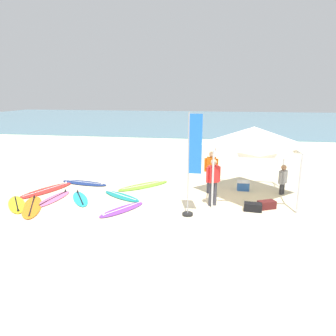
# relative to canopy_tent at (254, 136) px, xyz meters

# --- Properties ---
(ground_plane) EXTENTS (80.00, 80.00, 0.00)m
(ground_plane) POSITION_rel_canopy_tent_xyz_m (-2.79, -0.59, -2.39)
(ground_plane) COLOR beige
(sea) EXTENTS (80.00, 36.00, 0.10)m
(sea) POSITION_rel_canopy_tent_xyz_m (-2.79, 32.76, -2.34)
(sea) COLOR #568499
(sea) RESTS_ON ground
(canopy_tent) EXTENTS (2.97, 2.97, 2.75)m
(canopy_tent) POSITION_rel_canopy_tent_xyz_m (0.00, 0.00, 0.00)
(canopy_tent) COLOR #B7B7BC
(canopy_tent) RESTS_ON ground
(surfboard_cyan) EXTENTS (1.40, 1.82, 0.19)m
(surfboard_cyan) POSITION_rel_canopy_tent_xyz_m (-6.42, -1.35, -2.35)
(surfboard_cyan) COLOR #23B2CC
(surfboard_cyan) RESTS_ON ground
(surfboard_yellow) EXTENTS (1.68, 1.93, 0.19)m
(surfboard_yellow) POSITION_rel_canopy_tent_xyz_m (-8.42, -2.31, -2.35)
(surfboard_yellow) COLOR yellow
(surfboard_yellow) RESTS_ON ground
(surfboard_red) EXTENTS (1.59, 2.62, 0.19)m
(surfboard_red) POSITION_rel_canopy_tent_xyz_m (-8.26, -0.58, -2.35)
(surfboard_red) COLOR red
(surfboard_red) RESTS_ON ground
(surfboard_lime) EXTENTS (2.20, 2.21, 0.19)m
(surfboard_lime) POSITION_rel_canopy_tent_xyz_m (-4.42, 0.70, -2.35)
(surfboard_lime) COLOR #7AD12D
(surfboard_lime) RESTS_ON ground
(surfboard_purple) EXTENTS (1.45, 1.90, 0.19)m
(surfboard_purple) POSITION_rel_canopy_tent_xyz_m (-4.50, -2.18, -2.35)
(surfboard_purple) COLOR purple
(surfboard_purple) RESTS_ON ground
(surfboard_teal) EXTENTS (1.90, 1.46, 0.19)m
(surfboard_teal) POSITION_rel_canopy_tent_xyz_m (-4.95, -0.80, -2.35)
(surfboard_teal) COLOR #19847F
(surfboard_teal) RESTS_ON ground
(surfboard_navy) EXTENTS (2.32, 1.01, 0.19)m
(surfboard_navy) POSITION_rel_canopy_tent_xyz_m (-7.14, 0.66, -2.35)
(surfboard_navy) COLOR navy
(surfboard_navy) RESTS_ON ground
(surfboard_orange) EXTENTS (1.63, 2.37, 0.19)m
(surfboard_orange) POSITION_rel_canopy_tent_xyz_m (-7.74, -2.44, -2.35)
(surfboard_orange) COLOR orange
(surfboard_orange) RESTS_ON ground
(surfboard_pink) EXTENTS (0.74, 1.99, 0.19)m
(surfboard_pink) POSITION_rel_canopy_tent_xyz_m (-7.42, -1.52, -2.35)
(surfboard_pink) COLOR pink
(surfboard_pink) RESTS_ON ground
(person_orange) EXTENTS (0.55, 0.23, 1.71)m
(person_orange) POSITION_rel_canopy_tent_xyz_m (-1.54, 0.27, -1.40)
(person_orange) COLOR #383842
(person_orange) RESTS_ON ground
(person_red) EXTENTS (0.50, 0.36, 1.71)m
(person_red) POSITION_rel_canopy_tent_xyz_m (-1.42, -1.15, -1.40)
(person_red) COLOR #383842
(person_red) RESTS_ON ground
(person_grey) EXTENTS (0.38, 0.48, 1.20)m
(person_grey) POSITION_rel_canopy_tent_xyz_m (1.29, 0.62, -1.73)
(person_grey) COLOR #2D2D33
(person_grey) RESTS_ON ground
(banner_flag) EXTENTS (0.60, 0.36, 3.40)m
(banner_flag) POSITION_rel_canopy_tent_xyz_m (-2.09, -2.22, -0.81)
(banner_flag) COLOR #99999E
(banner_flag) RESTS_ON ground
(gear_bag_near_tent) EXTENTS (0.68, 0.55, 0.28)m
(gear_bag_near_tent) POSITION_rel_canopy_tent_xyz_m (0.48, -1.15, -2.25)
(gear_bag_near_tent) COLOR #4C1919
(gear_bag_near_tent) RESTS_ON ground
(gear_bag_by_pole) EXTENTS (0.62, 0.37, 0.28)m
(gear_bag_by_pole) POSITION_rel_canopy_tent_xyz_m (-0.02, -1.46, -2.25)
(gear_bag_by_pole) COLOR black
(gear_bag_by_pole) RESTS_ON ground
(cooler_box) EXTENTS (0.50, 0.36, 0.39)m
(cooler_box) POSITION_rel_canopy_tent_xyz_m (-0.21, 0.88, -2.19)
(cooler_box) COLOR #2D60B7
(cooler_box) RESTS_ON ground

